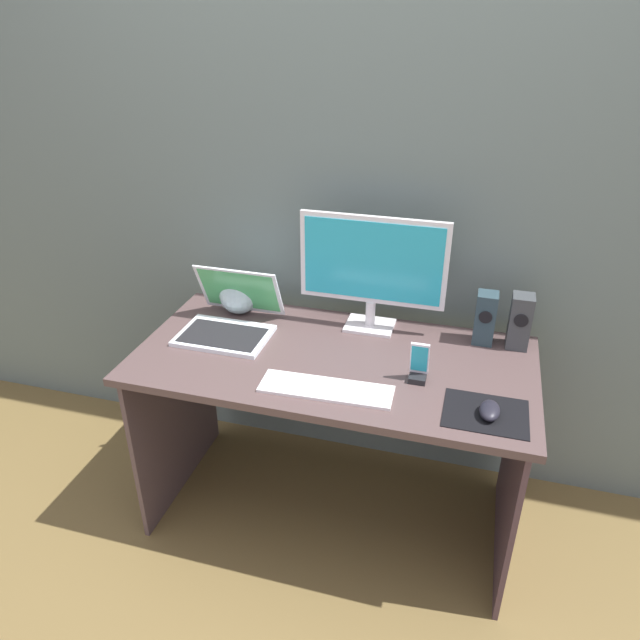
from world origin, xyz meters
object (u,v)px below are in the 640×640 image
monitor (372,267)px  speaker_near_monitor (485,318)px  speaker_right (520,321)px  phone_in_dock (419,367)px  fishbowl (239,295)px  keyboard_external (326,389)px  mouse (490,410)px  laptop (229,320)px

monitor → speaker_near_monitor: 0.44m
speaker_right → phone_in_dock: size_ratio=1.44×
fishbowl → phone_in_dock: 0.80m
speaker_right → keyboard_external: (-0.58, -0.45, -0.10)m
mouse → laptop: bearing=165.3°
monitor → laptop: (-0.50, -0.17, -0.20)m
speaker_near_monitor → mouse: bearing=-85.0°
speaker_near_monitor → mouse: size_ratio=1.92×
fishbowl → mouse: (0.98, -0.43, -0.05)m
speaker_right → speaker_near_monitor: (-0.12, 0.00, -0.00)m
speaker_right → phone_in_dock: (-0.31, -0.31, -0.05)m
monitor → keyboard_external: (-0.05, -0.45, -0.24)m
laptop → fishbowl: (-0.03, 0.16, 0.03)m
fishbowl → speaker_right: bearing=0.9°
monitor → laptop: bearing=-160.9°
laptop → mouse: size_ratio=3.29×
laptop → mouse: laptop is taller
laptop → speaker_right: bearing=9.7°
speaker_near_monitor → mouse: 0.46m
monitor → mouse: 0.67m
speaker_right → monitor: bearing=-179.6°
speaker_right → speaker_near_monitor: size_ratio=1.04×
phone_in_dock → laptop: bearing=169.3°
laptop → phone_in_dock: (0.72, -0.14, 0.00)m
keyboard_external → laptop: bearing=146.1°
monitor → speaker_near_monitor: (0.41, 0.00, -0.15)m
speaker_near_monitor → speaker_right: bearing=-0.0°
fishbowl → keyboard_external: fishbowl is taller
monitor → speaker_near_monitor: monitor is taller
fishbowl → keyboard_external: size_ratio=0.36×
fishbowl → keyboard_external: bearing=-42.4°
keyboard_external → phone_in_dock: size_ratio=3.05×
fishbowl → mouse: fishbowl is taller
monitor → mouse: (0.45, -0.44, -0.22)m
monitor → mouse: bearing=-44.5°
monitor → phone_in_dock: size_ratio=3.86×
fishbowl → mouse: size_ratio=1.53×
fishbowl → mouse: bearing=-23.8°
fishbowl → keyboard_external: (0.48, -0.43, -0.07)m
phone_in_dock → speaker_right: bearing=45.3°
phone_in_dock → keyboard_external: bearing=-152.8°
monitor → phone_in_dock: (0.22, -0.31, -0.20)m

